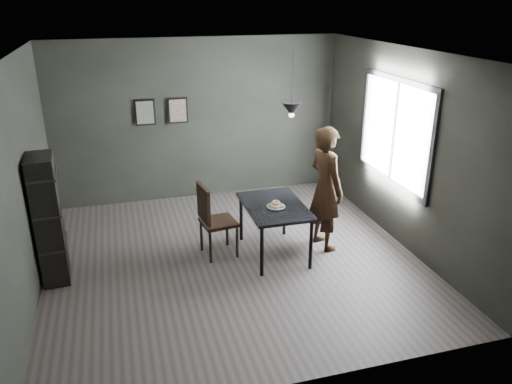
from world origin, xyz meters
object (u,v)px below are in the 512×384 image
object	(u,v)px
shelf_unit	(48,220)
pendant_lamp	(292,109)
white_plate	(276,207)
woman	(326,188)
cafe_table	(274,210)
wood_chair	(212,216)

from	to	relation	value
shelf_unit	pendant_lamp	size ratio (longest dim) A/B	1.92
white_plate	woman	size ratio (longest dim) A/B	0.13
cafe_table	wood_chair	size ratio (longest dim) A/B	1.13
woman	wood_chair	xyz separation A→B (m)	(-1.61, 0.16, -0.30)
wood_chair	cafe_table	bearing A→B (deg)	-20.79
white_plate	wood_chair	world-z (taller)	wood_chair
cafe_table	pendant_lamp	bearing A→B (deg)	21.80
white_plate	woman	xyz separation A→B (m)	(0.77, 0.11, 0.15)
cafe_table	pendant_lamp	world-z (taller)	pendant_lamp
wood_chair	shelf_unit	xyz separation A→B (m)	(-2.08, -0.04, 0.23)
cafe_table	wood_chair	bearing A→B (deg)	167.28
woman	pendant_lamp	distance (m)	1.26
white_plate	pendant_lamp	size ratio (longest dim) A/B	0.27
wood_chair	white_plate	bearing A→B (deg)	-26.46
cafe_table	shelf_unit	world-z (taller)	shelf_unit
woman	shelf_unit	world-z (taller)	woman
cafe_table	shelf_unit	xyz separation A→B (m)	(-2.92, 0.15, 0.16)
shelf_unit	white_plate	bearing A→B (deg)	-8.54
wood_chair	pendant_lamp	world-z (taller)	pendant_lamp
pendant_lamp	woman	bearing A→B (deg)	-8.21
wood_chair	pendant_lamp	xyz separation A→B (m)	(1.09, -0.09, 1.45)
wood_chair	shelf_unit	distance (m)	2.09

